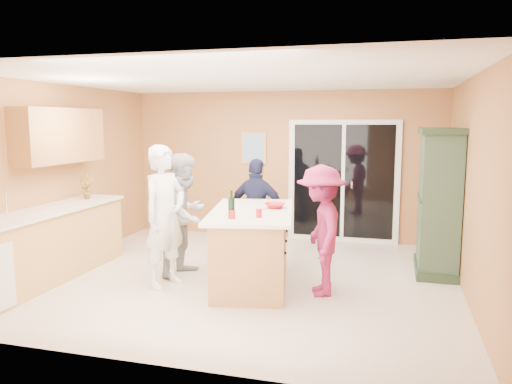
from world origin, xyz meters
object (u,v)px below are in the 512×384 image
(woman_navy, at_px, (257,211))
(woman_white, at_px, (165,216))
(woman_grey, at_px, (185,215))
(green_hutch, at_px, (439,203))
(kitchen_island, at_px, (252,250))
(woman_magenta, at_px, (321,230))

(woman_navy, bearing_deg, woman_white, 63.09)
(woman_white, relative_size, woman_grey, 1.08)
(green_hutch, bearing_deg, woman_navy, -176.69)
(kitchen_island, relative_size, woman_navy, 1.30)
(woman_navy, bearing_deg, woman_grey, 52.27)
(woman_navy, relative_size, woman_magenta, 0.98)
(woman_navy, xyz_separation_m, woman_magenta, (1.10, -1.15, 0.01))
(kitchen_island, distance_m, woman_magenta, 0.95)
(kitchen_island, bearing_deg, green_hutch, 16.45)
(woman_navy, bearing_deg, woman_magenta, 138.59)
(green_hutch, height_order, woman_grey, green_hutch)
(kitchen_island, height_order, green_hutch, green_hutch)
(woman_white, height_order, woman_grey, woman_white)
(kitchen_island, height_order, woman_magenta, woman_magenta)
(green_hutch, relative_size, woman_navy, 1.29)
(green_hutch, relative_size, woman_magenta, 1.27)
(woman_grey, height_order, woman_magenta, woman_grey)
(woman_navy, distance_m, woman_magenta, 1.59)
(green_hutch, xyz_separation_m, woman_magenta, (-1.42, -1.29, -0.19))
(woman_white, xyz_separation_m, woman_navy, (0.83, 1.34, -0.12))
(kitchen_island, bearing_deg, woman_magenta, -17.46)
(woman_white, bearing_deg, woman_grey, 13.23)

